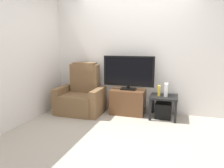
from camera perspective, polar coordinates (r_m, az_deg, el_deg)
name	(u,v)px	position (r m, az deg, el deg)	size (l,w,h in m)	color
ground_plane	(122,129)	(3.89, 2.76, -11.79)	(6.40, 6.40, 0.00)	#B2A899
wall_back	(136,53)	(4.71, 6.39, 8.33)	(6.40, 0.06, 2.60)	silver
wall_side	(28,54)	(4.46, -21.40, 7.55)	(0.06, 4.48, 2.60)	silver
tv_stand	(128,102)	(4.61, 4.26, -4.73)	(0.72, 0.44, 0.53)	brown
television	(129,72)	(4.50, 4.43, 3.20)	(1.08, 0.20, 0.71)	black
recliner_armchair	(81,96)	(4.72, -8.19, -3.09)	(0.98, 0.78, 1.08)	brown
side_table	(164,99)	(4.43, 13.67, -4.00)	(0.54, 0.54, 0.46)	black
subwoofer_box	(163,110)	(4.50, 13.54, -6.84)	(0.31, 0.31, 0.31)	black
book_upright	(159,91)	(4.38, 12.45, -1.74)	(0.05, 0.10, 0.21)	gold
game_console	(166,90)	(4.40, 14.25, -1.47)	(0.07, 0.20, 0.26)	white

